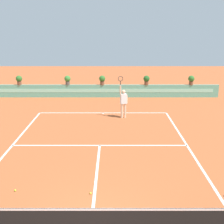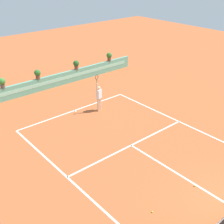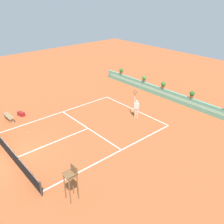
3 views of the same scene
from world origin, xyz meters
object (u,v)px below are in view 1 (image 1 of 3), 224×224
(tennis_player, at_px, (125,101))
(potted_plant_right, at_px, (148,80))
(potted_plant_far_left, at_px, (21,79))
(potted_plant_far_right, at_px, (193,80))
(tennis_ball_near_baseline, at_px, (92,193))
(potted_plant_centre, at_px, (104,80))
(tennis_ball_mid_court, at_px, (17,190))
(potted_plant_left, at_px, (69,80))

(tennis_player, bearing_deg, potted_plant_right, 70.08)
(potted_plant_right, bearing_deg, potted_plant_far_left, 180.00)
(potted_plant_far_left, bearing_deg, tennis_player, -34.86)
(tennis_player, xyz_separation_m, potted_plant_right, (2.02, 5.56, 0.36))
(potted_plant_right, bearing_deg, tennis_player, -109.92)
(potted_plant_far_left, bearing_deg, potted_plant_far_right, 0.00)
(tennis_ball_near_baseline, distance_m, potted_plant_centre, 14.26)
(tennis_ball_near_baseline, relative_size, potted_plant_far_right, 0.09)
(potted_plant_far_left, bearing_deg, potted_plant_centre, 0.00)
(potted_plant_far_right, relative_size, potted_plant_right, 1.00)
(tennis_player, relative_size, potted_plant_centre, 3.57)
(potted_plant_centre, bearing_deg, potted_plant_far_left, 180.00)
(tennis_ball_mid_court, xyz_separation_m, potted_plant_far_right, (9.50, 14.02, 1.38))
(tennis_ball_mid_court, relative_size, potted_plant_far_right, 0.09)
(potted_plant_centre, height_order, potted_plant_far_left, same)
(potted_plant_left, bearing_deg, potted_plant_far_right, 0.00)
(potted_plant_centre, bearing_deg, tennis_player, -75.28)
(potted_plant_left, distance_m, potted_plant_far_left, 3.80)
(potted_plant_far_right, bearing_deg, tennis_ball_mid_court, -124.12)
(potted_plant_far_right, height_order, potted_plant_far_left, same)
(tennis_ball_near_baseline, distance_m, tennis_ball_mid_court, 2.57)
(tennis_player, height_order, tennis_ball_mid_court, tennis_player)
(tennis_player, distance_m, potted_plant_far_left, 9.74)
(tennis_player, distance_m, potted_plant_left, 6.97)
(tennis_ball_near_baseline, relative_size, potted_plant_left, 0.09)
(potted_plant_left, bearing_deg, potted_plant_far_left, 180.00)
(potted_plant_left, relative_size, potted_plant_far_left, 1.00)
(tennis_ball_near_baseline, xyz_separation_m, potted_plant_centre, (-0.06, 14.19, 1.38))
(tennis_player, xyz_separation_m, tennis_ball_mid_court, (-3.97, -8.45, -1.02))
(potted_plant_centre, bearing_deg, potted_plant_left, 180.00)
(tennis_ball_near_baseline, distance_m, potted_plant_far_right, 15.85)
(potted_plant_centre, xyz_separation_m, potted_plant_right, (3.48, 0.00, 0.00))
(tennis_player, height_order, potted_plant_left, tennis_player)
(potted_plant_far_left, distance_m, potted_plant_right, 10.00)
(potted_plant_far_right, bearing_deg, potted_plant_far_left, 180.00)
(potted_plant_left, height_order, potted_plant_far_right, same)
(tennis_player, xyz_separation_m, potted_plant_far_right, (5.53, 5.56, 0.36))
(potted_plant_far_left, bearing_deg, potted_plant_right, 0.00)
(tennis_player, bearing_deg, tennis_ball_near_baseline, -99.23)
(potted_plant_left, xyz_separation_m, potted_plant_far_right, (9.71, 0.00, 0.00))
(tennis_ball_mid_court, bearing_deg, potted_plant_far_right, 55.88)
(tennis_ball_near_baseline, relative_size, potted_plant_centre, 0.09)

